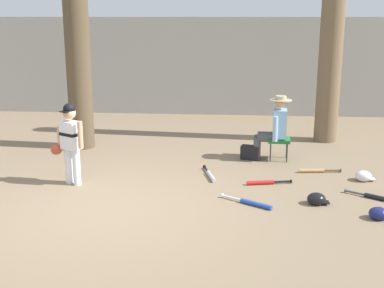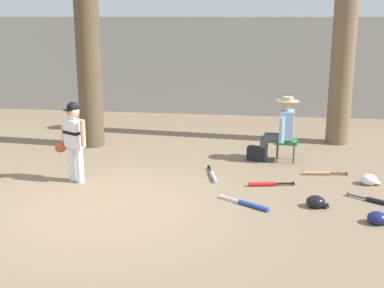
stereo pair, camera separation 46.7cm
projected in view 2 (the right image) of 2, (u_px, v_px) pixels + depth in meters
ground_plane at (106, 207)px, 7.05m from camera, size 60.00×60.00×0.00m
concrete_back_wall at (187, 66)px, 13.61m from camera, size 18.00×0.36×2.58m
tree_near_player at (86, 2)px, 9.72m from camera, size 0.79×0.79×6.57m
tree_behind_spectator at (346, 13)px, 9.98m from camera, size 0.70×0.70×6.01m
young_ballplayer at (73, 137)px, 7.98m from camera, size 0.61×0.36×1.31m
folding_stool at (286, 142)px, 9.19m from camera, size 0.43×0.43×0.41m
seated_spectator at (281, 127)px, 9.15m from camera, size 0.67×0.54×1.20m
handbag_beside_stool at (257, 154)px, 9.30m from camera, size 0.38×0.26×0.26m
bat_blue_youth at (250, 204)px, 7.07m from camera, size 0.73×0.50×0.07m
bat_red_barrel at (266, 184)px, 7.93m from camera, size 0.73×0.22×0.07m
bat_wood_tan at (320, 173)px, 8.47m from camera, size 0.73×0.14×0.07m
bat_aluminum_silver at (213, 176)px, 8.34m from camera, size 0.27×0.80×0.07m
bat_black_composite at (378, 201)px, 7.18m from camera, size 0.66×0.47×0.07m
batting_helmet_white at (369, 180)px, 7.99m from camera, size 0.31×0.24×0.18m
batting_helmet_navy at (377, 218)px, 6.48m from camera, size 0.30×0.23×0.17m
batting_helmet_black at (316, 202)px, 7.04m from camera, size 0.31×0.24×0.18m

